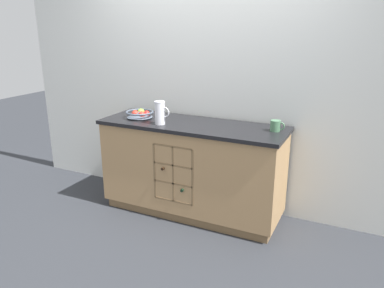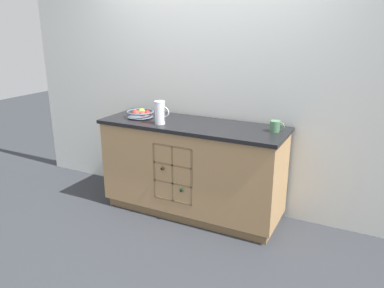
# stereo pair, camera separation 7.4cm
# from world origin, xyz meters

# --- Properties ---
(ground_plane) EXTENTS (14.00, 14.00, 0.00)m
(ground_plane) POSITION_xyz_m (0.00, 0.00, 0.00)
(ground_plane) COLOR #2D3035
(back_wall) EXTENTS (4.40, 0.06, 2.55)m
(back_wall) POSITION_xyz_m (0.00, 0.35, 1.27)
(back_wall) COLOR silver
(back_wall) RESTS_ON ground_plane
(kitchen_island) EXTENTS (1.79, 0.61, 0.92)m
(kitchen_island) POSITION_xyz_m (-0.00, -0.00, 0.47)
(kitchen_island) COLOR brown
(kitchen_island) RESTS_ON ground_plane
(fruit_bowl) EXTENTS (0.28, 0.28, 0.08)m
(fruit_bowl) POSITION_xyz_m (-0.56, -0.03, 0.97)
(fruit_bowl) COLOR #4C5666
(fruit_bowl) RESTS_ON kitchen_island
(white_pitcher) EXTENTS (0.15, 0.10, 0.22)m
(white_pitcher) POSITION_xyz_m (-0.25, -0.15, 1.04)
(white_pitcher) COLOR white
(white_pitcher) RESTS_ON kitchen_island
(ceramic_mug) EXTENTS (0.13, 0.09, 0.10)m
(ceramic_mug) POSITION_xyz_m (0.77, 0.07, 0.97)
(ceramic_mug) COLOR #4C7A56
(ceramic_mug) RESTS_ON kitchen_island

